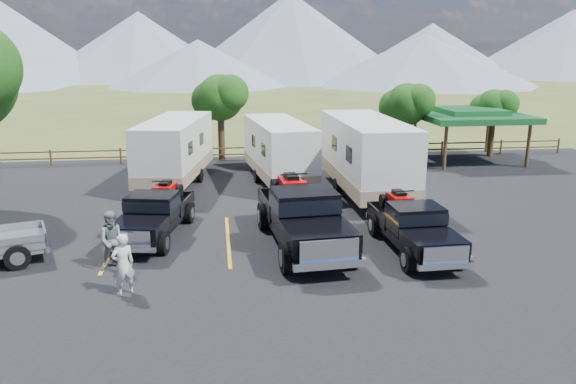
{
  "coord_description": "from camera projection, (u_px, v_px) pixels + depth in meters",
  "views": [
    {
      "loc": [
        -2.3,
        -15.37,
        6.86
      ],
      "look_at": [
        0.28,
        4.65,
        1.6
      ],
      "focal_mm": 35.0,
      "sensor_mm": 36.0,
      "label": 1
    }
  ],
  "objects": [
    {
      "name": "ground",
      "position": [
        299.0,
        283.0,
        16.77
      ],
      "size": [
        320.0,
        320.0,
        0.0
      ],
      "primitive_type": "plane",
      "color": "#454E21",
      "rests_on": "ground"
    },
    {
      "name": "asphalt_lot",
      "position": [
        286.0,
        248.0,
        19.64
      ],
      "size": [
        44.0,
        34.0,
        0.04
      ],
      "primitive_type": "cube",
      "color": "black",
      "rests_on": "ground"
    },
    {
      "name": "stall_lines",
      "position": [
        283.0,
        238.0,
        20.59
      ],
      "size": [
        12.12,
        5.5,
        0.01
      ],
      "color": "gold",
      "rests_on": "asphalt_lot"
    },
    {
      "name": "tree_ne_a",
      "position": [
        406.0,
        105.0,
        33.33
      ],
      "size": [
        3.11,
        2.92,
        4.76
      ],
      "color": "#302012",
      "rests_on": "ground"
    },
    {
      "name": "tree_ne_b",
      "position": [
        493.0,
        108.0,
        35.11
      ],
      "size": [
        2.77,
        2.59,
        4.27
      ],
      "color": "#302012",
      "rests_on": "ground"
    },
    {
      "name": "tree_north",
      "position": [
        220.0,
        98.0,
        33.8
      ],
      "size": [
        3.46,
        3.24,
        5.25
      ],
      "color": "#302012",
      "rests_on": "ground"
    },
    {
      "name": "rail_fence",
      "position": [
        287.0,
        151.0,
        34.62
      ],
      "size": [
        36.12,
        0.12,
        1.0
      ],
      "color": "#4F3A22",
      "rests_on": "ground"
    },
    {
      "name": "pavilion",
      "position": [
        470.0,
        115.0,
        33.98
      ],
      "size": [
        6.2,
        6.2,
        3.22
      ],
      "color": "#4F3A22",
      "rests_on": "ground"
    },
    {
      "name": "mountain_range",
      "position": [
        187.0,
        41.0,
        115.55
      ],
      "size": [
        209.0,
        71.0,
        20.0
      ],
      "color": "gray",
      "rests_on": "ground"
    },
    {
      "name": "rig_left",
      "position": [
        155.0,
        213.0,
        20.61
      ],
      "size": [
        2.82,
        5.75,
        1.84
      ],
      "rotation": [
        0.0,
        0.0,
        -0.2
      ],
      "color": "black",
      "rests_on": "asphalt_lot"
    },
    {
      "name": "rig_center",
      "position": [
        302.0,
        215.0,
        19.57
      ],
      "size": [
        2.85,
        7.05,
        2.3
      ],
      "rotation": [
        0.0,
        0.0,
        0.08
      ],
      "color": "black",
      "rests_on": "asphalt_lot"
    },
    {
      "name": "rig_right",
      "position": [
        413.0,
        225.0,
        19.19
      ],
      "size": [
        2.04,
        5.54,
        1.84
      ],
      "rotation": [
        0.0,
        0.0,
        0.02
      ],
      "color": "black",
      "rests_on": "asphalt_lot"
    },
    {
      "name": "trailer_left",
      "position": [
        175.0,
        150.0,
        28.35
      ],
      "size": [
        3.72,
        9.45,
        3.27
      ],
      "rotation": [
        0.0,
        0.0,
        -0.18
      ],
      "color": "silver",
      "rests_on": "asphalt_lot"
    },
    {
      "name": "trailer_center",
      "position": [
        279.0,
        151.0,
        28.5
      ],
      "size": [
        3.16,
        9.1,
        3.15
      ],
      "rotation": [
        0.0,
        0.0,
        0.11
      ],
      "color": "silver",
      "rests_on": "asphalt_lot"
    },
    {
      "name": "trailer_right",
      "position": [
        366.0,
        156.0,
        26.01
      ],
      "size": [
        2.77,
        10.27,
        3.58
      ],
      "rotation": [
        0.0,
        0.0,
        0.01
      ],
      "color": "silver",
      "rests_on": "asphalt_lot"
    },
    {
      "name": "person_a",
      "position": [
        123.0,
        264.0,
        15.69
      ],
      "size": [
        0.78,
        0.69,
        1.8
      ],
      "primitive_type": "imported",
      "rotation": [
        0.0,
        0.0,
        3.64
      ],
      "color": "silver",
      "rests_on": "asphalt_lot"
    },
    {
      "name": "person_b",
      "position": [
        113.0,
        241.0,
        17.47
      ],
      "size": [
        1.02,
        0.86,
        1.9
      ],
      "primitive_type": "imported",
      "rotation": [
        0.0,
        0.0,
        0.16
      ],
      "color": "slate",
      "rests_on": "asphalt_lot"
    }
  ]
}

